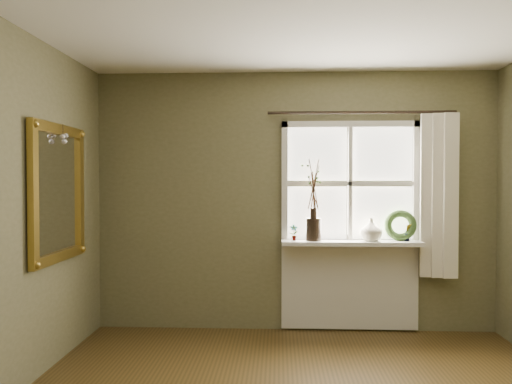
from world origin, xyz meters
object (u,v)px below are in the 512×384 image
at_px(gilt_mirror, 58,192).
at_px(dark_jug, 313,229).
at_px(cream_vase, 371,230).
at_px(wreath, 400,229).

bearing_deg(gilt_mirror, dark_jug, 22.80).
bearing_deg(cream_vase, gilt_mirror, -161.58).
relative_size(dark_jug, cream_vase, 1.00).
bearing_deg(wreath, gilt_mirror, -144.73).
bearing_deg(dark_jug, gilt_mirror, -157.20).
xyz_separation_m(wreath, gilt_mirror, (-3.00, -0.94, 0.38)).
height_order(cream_vase, gilt_mirror, gilt_mirror).
bearing_deg(gilt_mirror, cream_vase, 18.42).
bearing_deg(cream_vase, wreath, 7.87).
xyz_separation_m(dark_jug, gilt_mirror, (-2.15, -0.90, 0.38)).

